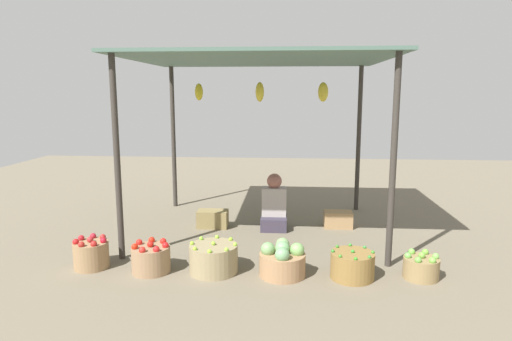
{
  "coord_description": "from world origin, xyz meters",
  "views": [
    {
      "loc": [
        0.41,
        -5.99,
        1.89
      ],
      "look_at": [
        0.0,
        -0.63,
        0.95
      ],
      "focal_mm": 31.21,
      "sensor_mm": 36.0,
      "label": 1
    }
  ],
  "objects_px": {
    "basket_red_apples": "(91,254)",
    "basket_cabbages": "(282,261)",
    "wooden_crate_near_vendor": "(338,219)",
    "basket_green_chilies": "(352,265)",
    "basket_red_tomatoes": "(151,258)",
    "basket_limes": "(214,258)",
    "vendor_person": "(274,207)",
    "basket_green_apples": "(421,267)",
    "wooden_crate_stacked_rear": "(213,219)"
  },
  "relations": [
    {
      "from": "basket_green_chilies",
      "to": "basket_red_apples",
      "type": "bearing_deg",
      "value": 178.63
    },
    {
      "from": "basket_red_apples",
      "to": "basket_cabbages",
      "type": "relative_size",
      "value": 0.77
    },
    {
      "from": "basket_cabbages",
      "to": "basket_green_apples",
      "type": "distance_m",
      "value": 1.43
    },
    {
      "from": "wooden_crate_near_vendor",
      "to": "wooden_crate_stacked_rear",
      "type": "xyz_separation_m",
      "value": [
        -1.78,
        -0.13,
        0.01
      ]
    },
    {
      "from": "wooden_crate_stacked_rear",
      "to": "basket_cabbages",
      "type": "bearing_deg",
      "value": -57.99
    },
    {
      "from": "wooden_crate_near_vendor",
      "to": "basket_red_tomatoes",
      "type": "bearing_deg",
      "value": -140.71
    },
    {
      "from": "vendor_person",
      "to": "basket_limes",
      "type": "height_order",
      "value": "vendor_person"
    },
    {
      "from": "basket_red_apples",
      "to": "wooden_crate_stacked_rear",
      "type": "height_order",
      "value": "basket_red_apples"
    },
    {
      "from": "basket_red_apples",
      "to": "basket_red_tomatoes",
      "type": "height_order",
      "value": "basket_red_apples"
    },
    {
      "from": "basket_cabbages",
      "to": "basket_green_chilies",
      "type": "relative_size",
      "value": 1.08
    },
    {
      "from": "basket_red_apples",
      "to": "vendor_person",
      "type": "bearing_deg",
      "value": 39.61
    },
    {
      "from": "basket_red_apples",
      "to": "basket_green_chilies",
      "type": "xyz_separation_m",
      "value": [
        2.81,
        -0.07,
        -0.02
      ]
    },
    {
      "from": "wooden_crate_stacked_rear",
      "to": "basket_green_chilies",
      "type": "bearing_deg",
      "value": -43.32
    },
    {
      "from": "basket_red_tomatoes",
      "to": "basket_cabbages",
      "type": "height_order",
      "value": "basket_cabbages"
    },
    {
      "from": "basket_green_apples",
      "to": "basket_limes",
      "type": "bearing_deg",
      "value": -179.9
    },
    {
      "from": "basket_limes",
      "to": "wooden_crate_near_vendor",
      "type": "height_order",
      "value": "basket_limes"
    },
    {
      "from": "basket_red_apples",
      "to": "wooden_crate_near_vendor",
      "type": "xyz_separation_m",
      "value": [
        2.85,
        1.71,
        -0.04
      ]
    },
    {
      "from": "basket_limes",
      "to": "wooden_crate_stacked_rear",
      "type": "distance_m",
      "value": 1.62
    },
    {
      "from": "basket_red_tomatoes",
      "to": "basket_limes",
      "type": "height_order",
      "value": "same"
    },
    {
      "from": "basket_limes",
      "to": "basket_cabbages",
      "type": "xyz_separation_m",
      "value": [
        0.73,
        -0.04,
        0.01
      ]
    },
    {
      "from": "vendor_person",
      "to": "basket_red_tomatoes",
      "type": "xyz_separation_m",
      "value": [
        -1.25,
        -1.67,
        -0.15
      ]
    },
    {
      "from": "basket_cabbages",
      "to": "wooden_crate_stacked_rear",
      "type": "distance_m",
      "value": 1.92
    },
    {
      "from": "basket_green_apples",
      "to": "basket_green_chilies",
      "type": "bearing_deg",
      "value": -175.78
    },
    {
      "from": "basket_red_apples",
      "to": "basket_red_tomatoes",
      "type": "xyz_separation_m",
      "value": [
        0.69,
        -0.06,
        -0.01
      ]
    },
    {
      "from": "basket_cabbages",
      "to": "wooden_crate_near_vendor",
      "type": "bearing_deg",
      "value": 66.63
    },
    {
      "from": "wooden_crate_stacked_rear",
      "to": "wooden_crate_near_vendor",
      "type": "bearing_deg",
      "value": 4.26
    },
    {
      "from": "basket_cabbages",
      "to": "wooden_crate_near_vendor",
      "type": "height_order",
      "value": "basket_cabbages"
    },
    {
      "from": "basket_green_chilies",
      "to": "wooden_crate_near_vendor",
      "type": "relative_size",
      "value": 1.14
    },
    {
      "from": "basket_red_apples",
      "to": "basket_cabbages",
      "type": "bearing_deg",
      "value": -1.55
    },
    {
      "from": "basket_cabbages",
      "to": "basket_limes",
      "type": "bearing_deg",
      "value": 177.02
    },
    {
      "from": "basket_cabbages",
      "to": "wooden_crate_stacked_rear",
      "type": "xyz_separation_m",
      "value": [
        -1.02,
        1.63,
        -0.04
      ]
    },
    {
      "from": "basket_green_apples",
      "to": "wooden_crate_stacked_rear",
      "type": "relative_size",
      "value": 0.85
    },
    {
      "from": "wooden_crate_near_vendor",
      "to": "basket_red_apples",
      "type": "bearing_deg",
      "value": -149.09
    },
    {
      "from": "vendor_person",
      "to": "basket_red_tomatoes",
      "type": "bearing_deg",
      "value": -126.91
    },
    {
      "from": "basket_limes",
      "to": "vendor_person",
      "type": "bearing_deg",
      "value": 70.17
    },
    {
      "from": "basket_green_apples",
      "to": "basket_red_apples",
      "type": "bearing_deg",
      "value": 179.76
    },
    {
      "from": "basket_cabbages",
      "to": "basket_green_chilies",
      "type": "bearing_deg",
      "value": -0.84
    },
    {
      "from": "basket_green_chilies",
      "to": "wooden_crate_near_vendor",
      "type": "bearing_deg",
      "value": 88.68
    },
    {
      "from": "vendor_person",
      "to": "wooden_crate_stacked_rear",
      "type": "relative_size",
      "value": 1.83
    },
    {
      "from": "basket_green_apples",
      "to": "wooden_crate_near_vendor",
      "type": "height_order",
      "value": "basket_green_apples"
    },
    {
      "from": "basket_red_tomatoes",
      "to": "basket_cabbages",
      "type": "relative_size",
      "value": 0.85
    },
    {
      "from": "basket_red_apples",
      "to": "wooden_crate_near_vendor",
      "type": "height_order",
      "value": "basket_red_apples"
    },
    {
      "from": "basket_limes",
      "to": "basket_green_chilies",
      "type": "distance_m",
      "value": 1.45
    },
    {
      "from": "basket_green_chilies",
      "to": "basket_green_apples",
      "type": "distance_m",
      "value": 0.71
    },
    {
      "from": "wooden_crate_near_vendor",
      "to": "vendor_person",
      "type": "bearing_deg",
      "value": -173.79
    },
    {
      "from": "wooden_crate_stacked_rear",
      "to": "basket_red_apples",
      "type": "bearing_deg",
      "value": -124.19
    },
    {
      "from": "basket_cabbages",
      "to": "basket_green_apples",
      "type": "xyz_separation_m",
      "value": [
        1.43,
        0.04,
        -0.04
      ]
    },
    {
      "from": "basket_red_tomatoes",
      "to": "wooden_crate_stacked_rear",
      "type": "distance_m",
      "value": 1.68
    },
    {
      "from": "vendor_person",
      "to": "basket_limes",
      "type": "distance_m",
      "value": 1.73
    },
    {
      "from": "vendor_person",
      "to": "basket_green_chilies",
      "type": "distance_m",
      "value": 1.89
    }
  ]
}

